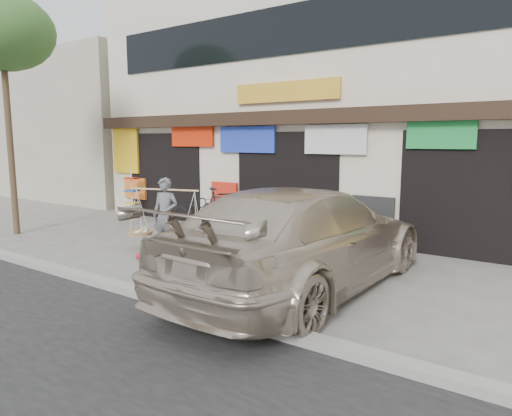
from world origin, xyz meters
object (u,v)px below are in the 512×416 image
Objects in this scene: street_vendor at (166,218)px; bike_0 at (196,212)px; street_tree at (1,32)px; bike_1 at (219,212)px; suv at (304,238)px; display_rack at (132,199)px.

bike_0 is at bearing 101.71° from street_vendor.
bike_1 is at bearing 31.27° from street_tree.
suv is 8.46m from display_rack.
bike_0 is 0.86× the size of bike_1.
display_rack is at bearing 89.71° from bike_0.
street_tree reaches higher than street_vendor.
suv is at bearing -23.46° from street_vendor.
street_vendor is 1.97m from bike_1.
bike_0 is at bearing 92.82° from bike_1.
display_rack is at bearing -19.78° from suv.
bike_0 is 1.27m from bike_1.
street_tree is 7.12m from bike_1.
street_tree is at bearing 174.49° from street_vendor.
street_tree is 1.03× the size of suv.
display_rack is (-4.05, 0.56, 0.01)m from bike_1.
bike_1 is 0.35× the size of suv.
display_rack reaches higher than bike_0.
suv is (3.78, -0.49, 0.09)m from street_vendor.
display_rack is at bearing 79.42° from street_tree.
suv is (8.53, 0.39, -4.31)m from street_tree.
bike_1 is (4.69, 2.85, -4.55)m from street_tree.
bike_1 is 4.57m from suv.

